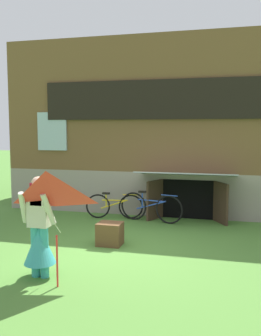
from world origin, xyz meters
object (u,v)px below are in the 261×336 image
at_px(kite, 46,202).
at_px(bicycle_yellow, 114,206).
at_px(person, 39,235).
at_px(bicycle_blue, 151,207).
at_px(wooden_crate, 110,234).

xyz_separation_m(kite, bicycle_yellow, (-0.44, 4.76, -1.03)).
bearing_deg(person, bicycle_blue, 54.64).
distance_m(kite, bicycle_blue, 4.80).
xyz_separation_m(kite, bicycle_blue, (0.59, 4.66, -0.99)).
distance_m(person, bicycle_blue, 4.24).
bearing_deg(person, bicycle_yellow, 68.72).
distance_m(kite, bicycle_yellow, 4.89).
distance_m(person, bicycle_yellow, 4.22).
relative_size(kite, bicycle_blue, 1.00).
bearing_deg(wooden_crate, bicycle_yellow, 104.81).
relative_size(kite, bicycle_yellow, 1.11).
height_order(person, bicycle_blue, person).
bearing_deg(wooden_crate, person, -106.77).
height_order(kite, wooden_crate, kite).
xyz_separation_m(person, bicycle_yellow, (-0.02, 4.20, -0.35)).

